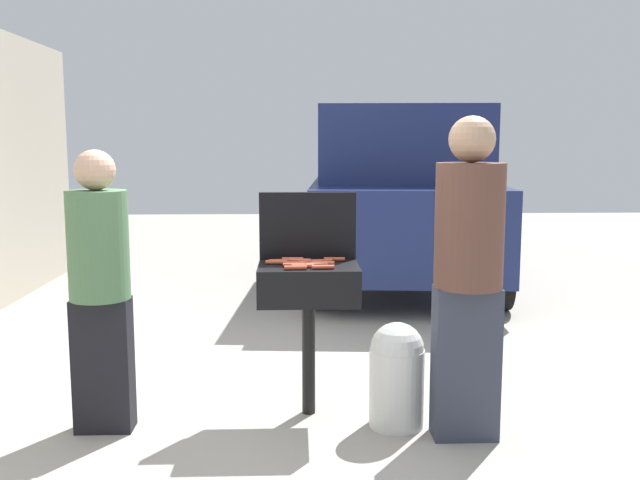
# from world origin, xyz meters

# --- Properties ---
(ground_plane) EXTENTS (24.00, 24.00, 0.00)m
(ground_plane) POSITION_xyz_m (0.00, 0.00, 0.00)
(ground_plane) COLOR #9E998E
(bbq_grill) EXTENTS (0.60, 0.44, 0.92)m
(bbq_grill) POSITION_xyz_m (0.29, -0.05, 0.78)
(bbq_grill) COLOR black
(bbq_grill) RESTS_ON ground
(grill_lid_open) EXTENTS (0.60, 0.05, 0.42)m
(grill_lid_open) POSITION_xyz_m (0.29, 0.17, 1.13)
(grill_lid_open) COLOR black
(grill_lid_open) RESTS_ON bbq_grill
(hot_dog_0) EXTENTS (0.13, 0.04, 0.03)m
(hot_dog_0) POSITION_xyz_m (0.24, 0.03, 0.93)
(hot_dog_0) COLOR #C6593D
(hot_dog_0) RESTS_ON bbq_grill
(hot_dog_1) EXTENTS (0.13, 0.03, 0.03)m
(hot_dog_1) POSITION_xyz_m (0.21, -0.12, 0.93)
(hot_dog_1) COLOR #B74C33
(hot_dog_1) RESTS_ON bbq_grill
(hot_dog_2) EXTENTS (0.13, 0.03, 0.03)m
(hot_dog_2) POSITION_xyz_m (0.37, -0.20, 0.93)
(hot_dog_2) COLOR #B74C33
(hot_dog_2) RESTS_ON bbq_grill
(hot_dog_3) EXTENTS (0.13, 0.03, 0.03)m
(hot_dog_3) POSITION_xyz_m (0.45, 0.08, 0.93)
(hot_dog_3) COLOR #AD4228
(hot_dog_3) RESTS_ON bbq_grill
(hot_dog_4) EXTENTS (0.13, 0.03, 0.03)m
(hot_dog_4) POSITION_xyz_m (0.30, -0.03, 0.93)
(hot_dog_4) COLOR #AD4228
(hot_dog_4) RESTS_ON bbq_grill
(hot_dog_5) EXTENTS (0.13, 0.04, 0.03)m
(hot_dog_5) POSITION_xyz_m (0.34, -0.11, 0.93)
(hot_dog_5) COLOR #C6593D
(hot_dog_5) RESTS_ON bbq_grill
(hot_dog_6) EXTENTS (0.13, 0.04, 0.03)m
(hot_dog_6) POSITION_xyz_m (0.37, 0.01, 0.93)
(hot_dog_6) COLOR #AD4228
(hot_dog_6) RESTS_ON bbq_grill
(hot_dog_7) EXTENTS (0.13, 0.03, 0.03)m
(hot_dog_7) POSITION_xyz_m (0.22, -0.21, 0.93)
(hot_dog_7) COLOR #B74C33
(hot_dog_7) RESTS_ON bbq_grill
(hot_dog_8) EXTENTS (0.13, 0.04, 0.03)m
(hot_dog_8) POSITION_xyz_m (0.22, -0.06, 0.93)
(hot_dog_8) COLOR #AD4228
(hot_dog_8) RESTS_ON bbq_grill
(hot_dog_9) EXTENTS (0.13, 0.04, 0.03)m
(hot_dog_9) POSITION_xyz_m (0.10, -0.02, 0.93)
(hot_dog_9) COLOR #B74C33
(hot_dog_9) RESTS_ON bbq_grill
(hot_dog_10) EXTENTS (0.13, 0.03, 0.03)m
(hot_dog_10) POSITION_xyz_m (0.20, 0.08, 0.93)
(hot_dog_10) COLOR #B74C33
(hot_dog_10) RESTS_ON bbq_grill
(hot_dog_11) EXTENTS (0.13, 0.04, 0.03)m
(hot_dog_11) POSITION_xyz_m (0.38, -0.07, 0.93)
(hot_dog_11) COLOR #C6593D
(hot_dog_11) RESTS_ON bbq_grill
(hot_dog_12) EXTENTS (0.13, 0.03, 0.03)m
(hot_dog_12) POSITION_xyz_m (0.26, -0.15, 0.93)
(hot_dog_12) COLOR #B74C33
(hot_dog_12) RESTS_ON bbq_grill
(hot_dog_13) EXTENTS (0.13, 0.04, 0.03)m
(hot_dog_13) POSITION_xyz_m (0.12, 0.02, 0.93)
(hot_dog_13) COLOR #AD4228
(hot_dog_13) RESTS_ON bbq_grill
(propane_tank) EXTENTS (0.32, 0.32, 0.62)m
(propane_tank) POSITION_xyz_m (0.80, -0.27, 0.32)
(propane_tank) COLOR silver
(propane_tank) RESTS_ON ground
(person_left) EXTENTS (0.34, 0.34, 1.61)m
(person_left) POSITION_xyz_m (-0.89, -0.26, 0.87)
(person_left) COLOR black
(person_left) RESTS_ON ground
(person_right) EXTENTS (0.38, 0.38, 1.79)m
(person_right) POSITION_xyz_m (1.16, -0.44, 0.97)
(person_right) COLOR #333847
(person_right) RESTS_ON ground
(parked_minivan) EXTENTS (2.29, 4.53, 2.02)m
(parked_minivan) POSITION_xyz_m (1.43, 4.11, 1.03)
(parked_minivan) COLOR navy
(parked_minivan) RESTS_ON ground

